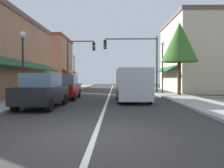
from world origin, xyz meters
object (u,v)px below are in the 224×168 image
Objects in this scene: traffic_signal_left_corner at (77,57)px; street_lamp_right_mid at (163,59)px; parked_car_second_left at (66,87)px; street_lamp_left_near at (23,54)px; tree_right_near at (179,42)px; van_in_lane at (132,84)px; parked_car_nearest_left at (42,91)px; street_lamp_left_far at (74,66)px; traffic_signal_mast_arm at (138,54)px.

street_lamp_right_mid is (8.89, -3.22, -0.52)m from traffic_signal_left_corner.
street_lamp_left_near is (-1.89, -2.98, 2.08)m from parked_car_second_left.
tree_right_near is at bearing 27.42° from street_lamp_left_near.
street_lamp_left_near is 0.86× the size of street_lamp_right_mid.
traffic_signal_left_corner is (-5.44, 9.99, 2.75)m from van_in_lane.
parked_car_nearest_left is at bearing -140.02° from tree_right_near.
parked_car_nearest_left is 0.70× the size of traffic_signal_left_corner.
street_lamp_right_mid reaches higher than parked_car_second_left.
traffic_signal_left_corner is at bearing -76.82° from street_lamp_left_far.
parked_car_nearest_left is 19.56m from street_lamp_left_far.
traffic_signal_mast_arm is at bearing 149.41° from street_lamp_right_mid.
tree_right_near is at bearing -46.18° from street_lamp_left_far.
traffic_signal_left_corner is at bearing 117.10° from van_in_lane.
traffic_signal_mast_arm is 0.98× the size of traffic_signal_left_corner.
street_lamp_left_near is at bearing -169.35° from van_in_lane.
street_lamp_left_far reaches higher than van_in_lane.
parked_car_second_left is 0.70× the size of traffic_signal_left_corner.
street_lamp_left_near is at bearing -124.15° from parked_car_second_left.
traffic_signal_mast_arm is at bearing -44.14° from street_lamp_left_far.
street_lamp_left_near is at bearing -129.74° from traffic_signal_mast_arm.
parked_car_second_left is 0.86× the size of street_lamp_left_far.
van_in_lane is at bearing -135.42° from tree_right_near.
van_in_lane is 0.88× the size of traffic_signal_left_corner.
parked_car_nearest_left is 0.86× the size of street_lamp_left_far.
tree_right_near is at bearing 43.12° from van_in_lane.
street_lamp_left_far reaches higher than street_lamp_left_near.
parked_car_second_left is 0.96× the size of street_lamp_left_near.
parked_car_second_left is 0.71× the size of traffic_signal_mast_arm.
traffic_signal_left_corner is 6.11m from street_lamp_left_far.
parked_car_nearest_left is 12.52m from tree_right_near.
street_lamp_right_mid is at bearing 30.77° from parked_car_second_left.
tree_right_near is (10.99, 5.70, 1.62)m from street_lamp_left_near.
parked_car_nearest_left is 0.99× the size of parked_car_second_left.
parked_car_second_left is at bearing -81.81° from street_lamp_left_far.
van_in_lane is at bearing -116.99° from street_lamp_right_mid.
parked_car_second_left is 14.69m from street_lamp_left_far.
street_lamp_right_mid reaches higher than parked_car_nearest_left.
van_in_lane is 0.90× the size of traffic_signal_mast_arm.
van_in_lane is 6.99m from tree_right_near.
tree_right_near reaches higher than street_lamp_left_near.
street_lamp_left_near is 0.69× the size of tree_right_near.
parked_car_nearest_left is 3.40m from street_lamp_left_near.
traffic_signal_mast_arm reaches higher than parked_car_nearest_left.
traffic_signal_left_corner is 1.23× the size of street_lamp_left_far.
van_in_lane is 8.65m from traffic_signal_mast_arm.
tree_right_near reaches higher than street_lamp_right_mid.
parked_car_second_left is 5.01m from van_in_lane.
street_lamp_left_far is at bearing 138.36° from street_lamp_right_mid.
tree_right_near is (3.09, -3.80, 0.57)m from traffic_signal_mast_arm.
traffic_signal_left_corner is 1.17× the size of street_lamp_right_mid.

